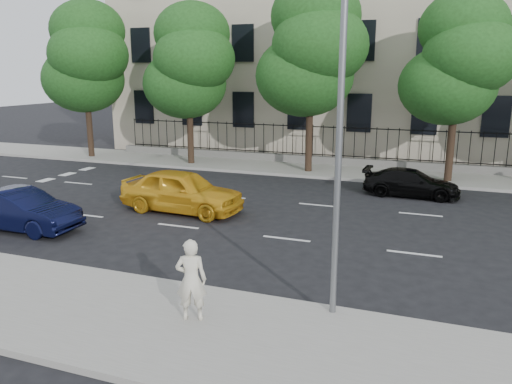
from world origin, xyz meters
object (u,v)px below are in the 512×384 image
yellow_taxi (182,191)px  black_sedan (411,183)px  woman_near (191,280)px  navy_sedan (20,210)px  street_light (346,80)px

yellow_taxi → black_sedan: yellow_taxi is taller
black_sedan → woman_near: size_ratio=2.28×
black_sedan → woman_near: bearing=166.6°
woman_near → navy_sedan: bearing=-44.3°
yellow_taxi → woman_near: (4.50, -7.91, 0.22)m
black_sedan → woman_near: 14.09m
woman_near → yellow_taxi: bearing=-80.1°
navy_sedan → woman_near: 9.48m
navy_sedan → black_sedan: size_ratio=1.05×
street_light → yellow_taxi: 10.37m
street_light → navy_sedan: street_light is taller
navy_sedan → black_sedan: bearing=-52.0°
woman_near → black_sedan: bearing=-125.0°
woman_near → street_light: bearing=-165.3°
street_light → yellow_taxi: size_ratio=1.65×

